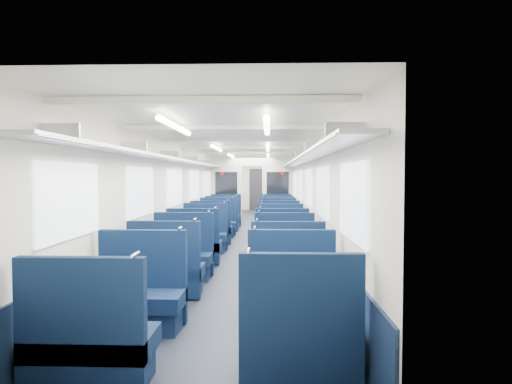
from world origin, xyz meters
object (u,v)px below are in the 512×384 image
(end_door, at_px, (257,189))
(seat_18, at_px, (226,217))
(seat_0, at_px, (89,346))
(seat_14, at_px, (217,225))
(seat_1, at_px, (300,338))
(seat_13, at_px, (279,230))
(seat_9, at_px, (282,246))
(seat_11, at_px, (281,238))
(seat_10, at_px, (205,237))
(seat_3, at_px, (292,297))
(seat_5, at_px, (287,274))
(seat_17, at_px, (277,220))
(seat_7, at_px, (285,259))
(seat_16, at_px, (222,220))
(seat_4, at_px, (167,273))
(seat_12, at_px, (212,230))
(bulkhead, at_px, (252,189))
(seat_19, at_px, (277,216))
(seat_15, at_px, (278,225))
(seat_8, at_px, (194,246))
(seat_2, at_px, (140,298))
(seat_6, at_px, (182,258))

(end_door, bearing_deg, seat_18, -96.86)
(seat_0, distance_m, seat_14, 8.21)
(seat_1, relative_size, seat_13, 1.00)
(seat_9, height_order, seat_11, same)
(seat_10, bearing_deg, seat_18, 90.00)
(seat_3, bearing_deg, seat_5, 90.00)
(seat_5, relative_size, seat_17, 1.00)
(seat_7, relative_size, seat_14, 1.00)
(seat_1, xyz_separation_m, seat_14, (-1.66, 8.01, 0.00))
(seat_9, relative_size, seat_13, 1.00)
(end_door, distance_m, seat_10, 11.43)
(end_door, distance_m, seat_17, 8.05)
(end_door, xyz_separation_m, seat_3, (0.83, -15.96, -0.66))
(seat_14, distance_m, seat_16, 1.16)
(seat_4, height_order, seat_12, same)
(bulkhead, bearing_deg, seat_19, -35.93)
(seat_7, distance_m, seat_19, 7.01)
(seat_16, bearing_deg, seat_3, -78.29)
(seat_19, bearing_deg, seat_0, -98.95)
(seat_12, bearing_deg, seat_14, 90.00)
(seat_15, bearing_deg, seat_0, -101.54)
(bulkhead, relative_size, seat_13, 2.56)
(end_door, xyz_separation_m, seat_18, (-0.83, -6.90, -0.66))
(seat_4, bearing_deg, seat_10, 90.00)
(bulkhead, height_order, seat_1, bulkhead)
(bulkhead, height_order, seat_8, bulkhead)
(seat_17, bearing_deg, seat_7, -90.00)
(seat_4, bearing_deg, seat_5, -0.50)
(seat_2, distance_m, seat_8, 3.36)
(bulkhead, bearing_deg, seat_10, -99.07)
(end_door, bearing_deg, seat_2, -92.96)
(seat_18, distance_m, seat_19, 1.66)
(seat_10, xyz_separation_m, seat_18, (0.00, 4.49, 0.00))
(bulkhead, bearing_deg, seat_14, -105.85)
(seat_0, xyz_separation_m, seat_4, (0.00, 2.50, 0.00))
(seat_3, relative_size, seat_15, 1.00)
(seat_10, bearing_deg, seat_7, -55.45)
(seat_3, height_order, seat_5, same)
(seat_5, height_order, seat_13, same)
(seat_4, xyz_separation_m, seat_5, (1.66, -0.01, 0.00))
(seat_3, height_order, seat_9, same)
(seat_1, distance_m, seat_16, 9.32)
(seat_19, bearing_deg, seat_18, -176.27)
(seat_12, bearing_deg, seat_17, 54.30)
(seat_0, relative_size, seat_19, 1.00)
(seat_6, bearing_deg, seat_10, 90.00)
(seat_0, bearing_deg, bulkhead, 85.74)
(seat_0, xyz_separation_m, seat_17, (1.66, 9.35, 0.00))
(seat_10, xyz_separation_m, seat_15, (1.66, 2.19, 0.00))
(seat_5, xyz_separation_m, seat_17, (0.00, 6.87, 0.00))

